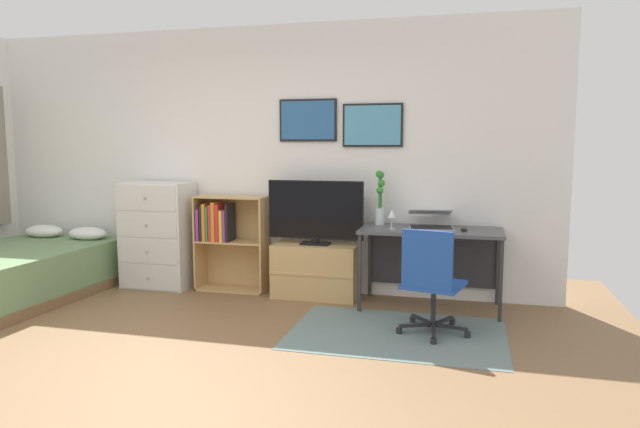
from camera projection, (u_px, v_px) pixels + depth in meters
name	position (u px, v px, depth m)	size (l,w,h in m)	color
ground_plane	(127.00, 374.00, 3.78)	(7.20, 7.20, 0.00)	brown
wall_back_with_posters	(257.00, 159.00, 5.94)	(6.12, 0.09, 2.70)	white
area_rug	(397.00, 333.00, 4.57)	(1.70, 1.20, 0.01)	slate
bed	(15.00, 273.00, 5.59)	(1.35, 2.05, 0.62)	brown
dresser	(158.00, 235.00, 6.03)	(0.71, 0.46, 1.11)	silver
bookshelf	(226.00, 234.00, 5.90)	(0.74, 0.30, 0.98)	tan
tv_stand	(316.00, 271.00, 5.65)	(0.83, 0.41, 0.53)	tan
television	(315.00, 212.00, 5.56)	(0.95, 0.16, 0.63)	black
desk	(431.00, 242.00, 5.30)	(1.28, 0.61, 0.74)	#4C4C4F
office_chair	(431.00, 279.00, 4.47)	(0.58, 0.57, 0.86)	#232326
laptop	(431.00, 220.00, 5.30)	(0.45, 0.48, 0.17)	#B7B7BC
computer_mouse	(464.00, 229.00, 5.10)	(0.06, 0.10, 0.03)	#262628
bamboo_vase	(380.00, 198.00, 5.47)	(0.09, 0.11, 0.52)	silver
wine_glass	(392.00, 214.00, 5.19)	(0.07, 0.07, 0.18)	silver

